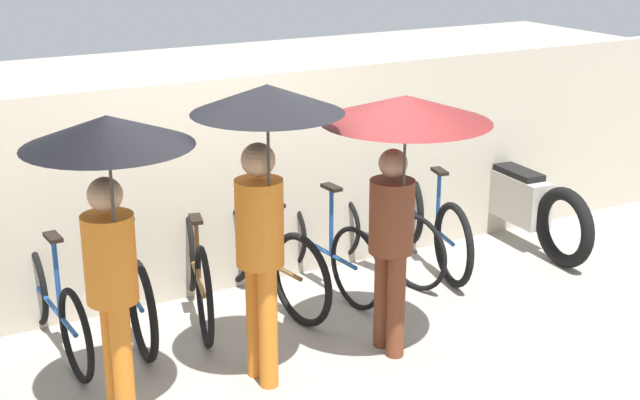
% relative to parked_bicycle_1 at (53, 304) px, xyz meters
% --- Properties ---
extents(ground_plane, '(30.00, 30.00, 0.00)m').
position_rel_parked_bicycle_1_xyz_m(ground_plane, '(1.41, -1.39, -0.36)').
color(ground_plane, gray).
extents(back_wall, '(13.02, 0.12, 1.82)m').
position_rel_parked_bicycle_1_xyz_m(back_wall, '(1.41, 0.44, 0.55)').
color(back_wall, '#B2A893').
rests_on(back_wall, ground).
extents(parked_bicycle_1, '(0.44, 1.73, 1.10)m').
position_rel_parked_bicycle_1_xyz_m(parked_bicycle_1, '(0.00, 0.00, 0.00)').
color(parked_bicycle_1, black).
rests_on(parked_bicycle_1, ground).
extents(parked_bicycle_2, '(0.44, 1.80, 1.03)m').
position_rel_parked_bicycle_1_xyz_m(parked_bicycle_2, '(0.57, 0.07, 0.03)').
color(parked_bicycle_2, black).
rests_on(parked_bicycle_2, ground).
extents(parked_bicycle_3, '(0.59, 1.76, 1.04)m').
position_rel_parked_bicycle_1_xyz_m(parked_bicycle_3, '(1.13, 0.05, 0.04)').
color(parked_bicycle_3, black).
rests_on(parked_bicycle_3, ground).
extents(parked_bicycle_4, '(0.48, 1.81, 1.05)m').
position_rel_parked_bicycle_1_xyz_m(parked_bicycle_4, '(1.69, 0.02, 0.03)').
color(parked_bicycle_4, black).
rests_on(parked_bicycle_4, ground).
extents(parked_bicycle_5, '(0.44, 1.78, 1.05)m').
position_rel_parked_bicycle_1_xyz_m(parked_bicycle_5, '(2.26, 0.09, 0.01)').
color(parked_bicycle_5, black).
rests_on(parked_bicycle_5, ground).
extents(parked_bicycle_6, '(0.55, 1.64, 1.06)m').
position_rel_parked_bicycle_1_xyz_m(parked_bicycle_6, '(2.82, 0.11, 0.00)').
color(parked_bicycle_6, black).
rests_on(parked_bicycle_6, ground).
extents(parked_bicycle_7, '(0.56, 1.77, 1.07)m').
position_rel_parked_bicycle_1_xyz_m(parked_bicycle_7, '(3.39, 0.06, 0.02)').
color(parked_bicycle_7, black).
rests_on(parked_bicycle_7, ground).
extents(pedestrian_leading, '(0.99, 0.99, 2.01)m').
position_rel_parked_bicycle_1_xyz_m(pedestrian_leading, '(0.15, -1.25, 1.22)').
color(pedestrian_leading, '#C66B1E').
rests_on(pedestrian_leading, ground).
extents(pedestrian_center, '(0.96, 0.96, 2.10)m').
position_rel_parked_bicycle_1_xyz_m(pedestrian_center, '(1.15, -1.24, 1.26)').
color(pedestrian_center, '#C66B1E').
rests_on(pedestrian_center, ground).
extents(pedestrian_trailing, '(1.16, 1.16, 1.94)m').
position_rel_parked_bicycle_1_xyz_m(pedestrian_trailing, '(2.14, -1.31, 1.23)').
color(pedestrian_trailing, brown).
rests_on(pedestrian_trailing, ground).
extents(motorcycle, '(0.58, 2.13, 0.94)m').
position_rel_parked_bicycle_1_xyz_m(motorcycle, '(4.46, 0.10, 0.05)').
color(motorcycle, black).
rests_on(motorcycle, ground).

